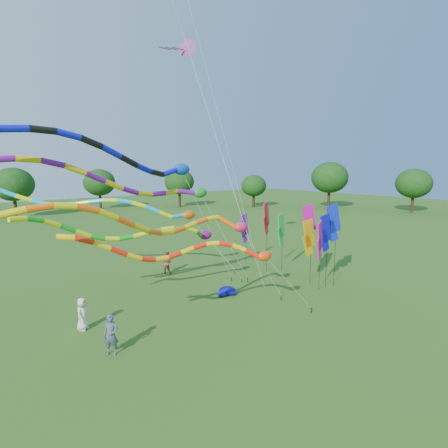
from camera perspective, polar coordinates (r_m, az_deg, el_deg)
ground at (r=20.02m, az=9.41°, el=-14.53°), size 160.00×160.00×0.00m
tree_ring at (r=12.12m, az=17.50°, el=-3.14°), size 120.92×122.11×9.39m
tube_kite_red at (r=17.05m, az=-3.68°, el=-4.23°), size 11.96×2.51×5.93m
tube_kite_orange at (r=16.34m, az=-7.09°, el=0.15°), size 14.03×1.84×7.30m
tube_kite_purple at (r=19.47m, az=-15.71°, el=6.08°), size 17.21×1.35×8.98m
tube_kite_blue at (r=18.27m, az=-19.04°, el=10.14°), size 18.35×2.89×10.38m
tube_kite_cyan at (r=25.81m, az=-15.83°, el=2.58°), size 14.22×7.04×7.36m
tube_kite_green at (r=20.82m, az=-11.42°, el=-1.22°), size 13.45×1.17×6.34m
delta_kite_high_c at (r=28.10m, az=-5.63°, el=25.13°), size 3.56×7.23×16.85m
banner_pole_green at (r=28.12m, az=8.69°, el=-0.85°), size 1.14×0.38×4.45m
banner_pole_orange at (r=25.25m, az=12.77°, el=-2.05°), size 1.16×0.25×4.47m
banner_pole_blue_a at (r=24.75m, az=15.19°, el=-1.34°), size 1.16×0.10×4.91m
banner_pole_violet at (r=30.10m, az=3.14°, el=-0.64°), size 1.14×0.39×4.18m
banner_pole_magenta_b at (r=26.10m, az=12.80°, el=0.22°), size 1.12×0.47×5.34m
banner_pole_blue_b at (r=25.25m, az=16.31°, el=0.12°), size 1.12×0.46×5.48m
banner_pole_magenta_a at (r=24.10m, az=14.38°, el=-2.47°), size 1.11×0.50×4.54m
banner_pole_red at (r=27.47m, az=6.43°, el=0.80°), size 1.10×0.53×5.34m
blue_nylon_heap at (r=23.44m, az=1.15°, el=-10.38°), size 1.02×1.37×0.37m
person_a at (r=19.86m, az=-20.78°, el=-12.69°), size 0.93×0.91×1.61m
person_b at (r=17.06m, az=-16.85°, el=-15.86°), size 0.77×0.74×1.78m
person_c at (r=28.07m, az=-8.72°, el=-5.81°), size 0.96×1.02×1.65m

